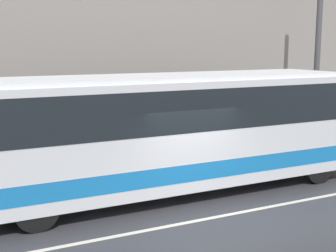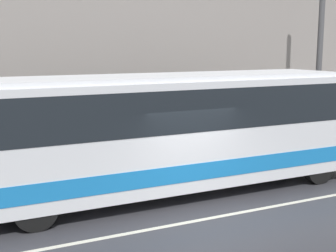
# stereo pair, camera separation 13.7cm
# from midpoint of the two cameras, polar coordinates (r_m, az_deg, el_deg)

# --- Properties ---
(ground_plane) EXTENTS (60.00, 60.00, 0.00)m
(ground_plane) POSITION_cam_midpoint_polar(r_m,az_deg,el_deg) (11.46, 5.54, -11.13)
(ground_plane) COLOR #333338
(sidewalk) EXTENTS (60.00, 2.98, 0.16)m
(sidewalk) POSITION_cam_midpoint_polar(r_m,az_deg,el_deg) (16.15, -4.71, -4.60)
(sidewalk) COLOR #A09E99
(sidewalk) RESTS_ON ground_plane
(lane_stripe) EXTENTS (54.00, 0.14, 0.01)m
(lane_stripe) POSITION_cam_midpoint_polar(r_m,az_deg,el_deg) (11.46, 5.54, -11.11)
(lane_stripe) COLOR beige
(lane_stripe) RESTS_ON ground_plane
(transit_bus) EXTENTS (12.31, 2.57, 3.31)m
(transit_bus) POSITION_cam_midpoint_polar(r_m,az_deg,el_deg) (12.76, 0.03, -0.23)
(transit_bus) COLOR silver
(transit_bus) RESTS_ON ground_plane
(utility_pole_near) EXTENTS (0.22, 0.22, 7.32)m
(utility_pole_near) POSITION_cam_midpoint_polar(r_m,az_deg,el_deg) (19.31, 18.20, 8.53)
(utility_pole_near) COLOR #4C4C4F
(utility_pole_near) RESTS_ON sidewalk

